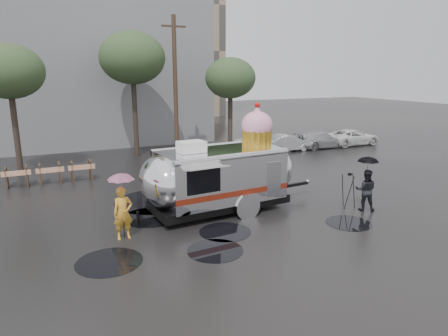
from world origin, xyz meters
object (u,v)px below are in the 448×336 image
person_right (366,190)px  airstream_trailer (222,173)px  person_left (123,213)px  tripod (349,187)px

person_right → airstream_trailer: bearing=14.6°
person_left → person_right: person_left is taller
airstream_trailer → person_right: (5.26, -2.46, -0.69)m
airstream_trailer → person_right: bearing=-29.4°
person_left → tripod: (9.03, -0.74, -0.01)m
person_left → tripod: person_left is taller
tripod → airstream_trailer: bearing=165.0°
person_left → person_right: 9.52m
person_right → tripod: 0.66m
airstream_trailer → person_right: airstream_trailer is taller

